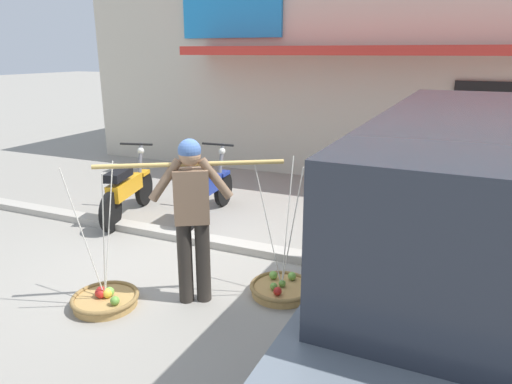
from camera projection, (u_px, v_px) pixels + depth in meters
ground_plane at (186, 266)px, 5.62m from camera, size 90.00×90.00×0.00m
sidewalk_curb at (214, 242)px, 6.22m from camera, size 20.00×0.24×0.10m
fruit_vendor at (192, 211)px, 4.58m from camera, size 1.57×0.98×1.70m
fruit_basket_left_side at (281, 288)px, 4.96m from camera, size 0.68×0.68×1.45m
fruit_basket_right_side at (105, 299)px, 4.73m from camera, size 0.68×0.68×1.45m
motorcycle_nearest_shop at (127, 190)px, 7.15m from camera, size 0.65×1.78×1.09m
motorcycle_second_in_row at (206, 190)px, 7.14m from camera, size 0.54×1.82×1.09m
parked_truck at (505, 249)px, 3.31m from camera, size 2.22×4.84×2.10m
storefront_building at (394, 69)px, 10.82m from camera, size 13.00×6.00×4.20m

